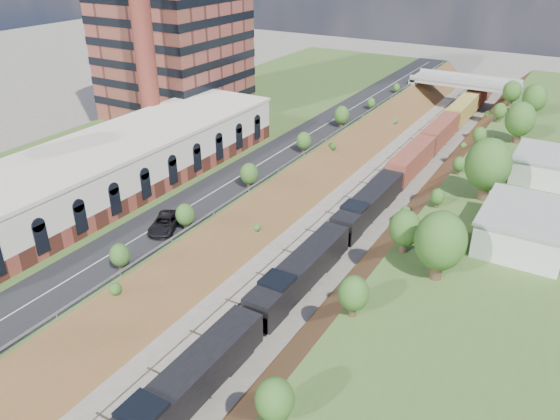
{
  "coord_description": "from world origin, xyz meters",
  "views": [
    {
      "loc": [
        27.21,
        -9.09,
        36.89
      ],
      "look_at": [
        -3.84,
        43.57,
        6.0
      ],
      "focal_mm": 35.0,
      "sensor_mm": 36.0,
      "label": 1
    }
  ],
  "objects": [
    {
      "name": "road",
      "position": [
        -15.5,
        60.0,
        5.05
      ],
      "size": [
        8.0,
        180.0,
        0.1
      ],
      "primitive_type": "cube",
      "color": "black",
      "rests_on": "platform_left"
    },
    {
      "name": "platform_left",
      "position": [
        -33.0,
        60.0,
        2.5
      ],
      "size": [
        44.0,
        180.0,
        5.0
      ],
      "primitive_type": "cube",
      "color": "#405E26",
      "rests_on": "ground"
    },
    {
      "name": "guardrail",
      "position": [
        -11.4,
        59.8,
        5.55
      ],
      "size": [
        0.1,
        171.0,
        0.7
      ],
      "color": "#99999E",
      "rests_on": "platform_left"
    },
    {
      "name": "rail_right_track",
      "position": [
        2.6,
        60.0,
        0.09
      ],
      "size": [
        1.58,
        180.0,
        0.18
      ],
      "primitive_type": "cube",
      "color": "gray",
      "rests_on": "ground"
    },
    {
      "name": "overpass",
      "position": [
        0.0,
        122.0,
        4.92
      ],
      "size": [
        24.5,
        8.3,
        7.4
      ],
      "color": "gray",
      "rests_on": "ground"
    },
    {
      "name": "tree_right_large",
      "position": [
        17.0,
        40.0,
        9.38
      ],
      "size": [
        5.25,
        5.25,
        7.61
      ],
      "color": "#473323",
      "rests_on": "platform_right"
    },
    {
      "name": "smokestack",
      "position": [
        -36.0,
        56.0,
        25.0
      ],
      "size": [
        3.2,
        3.2,
        40.0
      ],
      "primitive_type": "cylinder",
      "color": "brown",
      "rests_on": "platform_left"
    },
    {
      "name": "white_building_far",
      "position": [
        23.0,
        74.0,
        6.8
      ],
      "size": [
        8.0,
        10.0,
        3.6
      ],
      "primitive_type": "cube",
      "color": "silver",
      "rests_on": "platform_right"
    },
    {
      "name": "tree_left_crest",
      "position": [
        -11.8,
        20.0,
        7.04
      ],
      "size": [
        2.45,
        2.45,
        3.55
      ],
      "color": "#473323",
      "rests_on": "platform_left"
    },
    {
      "name": "freight_train",
      "position": [
        2.6,
        74.19,
        2.69
      ],
      "size": [
        3.24,
        129.97,
        4.78
      ],
      "color": "black",
      "rests_on": "ground"
    },
    {
      "name": "embankment_left",
      "position": [
        -11.0,
        60.0,
        0.0
      ],
      "size": [
        10.0,
        180.0,
        10.0
      ],
      "primitive_type": "cube",
      "rotation": [
        0.0,
        0.79,
        0.0
      ],
      "color": "brown",
      "rests_on": "ground"
    },
    {
      "name": "white_building_near",
      "position": [
        23.5,
        52.0,
        7.0
      ],
      "size": [
        9.0,
        12.0,
        4.0
      ],
      "primitive_type": "cube",
      "color": "silver",
      "rests_on": "platform_right"
    },
    {
      "name": "suv",
      "position": [
        -14.04,
        33.61,
        5.96
      ],
      "size": [
        5.08,
        6.78,
        1.71
      ],
      "primitive_type": "imported",
      "rotation": [
        0.0,
        0.0,
        0.41
      ],
      "color": "black",
      "rests_on": "road"
    },
    {
      "name": "rail_left_track",
      "position": [
        -2.6,
        60.0,
        0.09
      ],
      "size": [
        1.58,
        180.0,
        0.18
      ],
      "primitive_type": "cube",
      "color": "gray",
      "rests_on": "ground"
    },
    {
      "name": "commercial_building",
      "position": [
        -28.0,
        38.0,
        8.51
      ],
      "size": [
        14.3,
        62.3,
        7.0
      ],
      "color": "brown",
      "rests_on": "platform_left"
    },
    {
      "name": "embankment_right",
      "position": [
        11.0,
        60.0,
        0.0
      ],
      "size": [
        10.0,
        180.0,
        10.0
      ],
      "primitive_type": "cube",
      "rotation": [
        0.0,
        0.79,
        0.0
      ],
      "color": "brown",
      "rests_on": "ground"
    }
  ]
}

